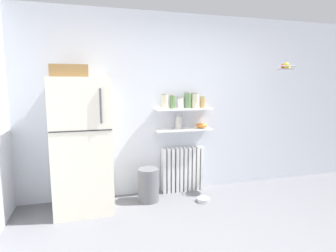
{
  "coord_description": "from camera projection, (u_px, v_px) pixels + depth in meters",
  "views": [
    {
      "loc": [
        -1.23,
        -1.93,
        1.59
      ],
      "look_at": [
        -0.23,
        1.6,
        1.05
      ],
      "focal_mm": 29.95,
      "sensor_mm": 36.0,
      "label": 1
    }
  ],
  "objects": [
    {
      "name": "wall_shelf_upper",
      "position": [
        184.0,
        109.0,
        4.04
      ],
      "size": [
        0.83,
        0.22,
        0.02
      ],
      "primitive_type": "cube",
      "color": "white"
    },
    {
      "name": "storage_jar_0",
      "position": [
        165.0,
        101.0,
        3.95
      ],
      "size": [
        0.1,
        0.1,
        0.21
      ],
      "color": "beige",
      "rests_on": "wall_shelf_upper"
    },
    {
      "name": "radiator",
      "position": [
        183.0,
        169.0,
        4.2
      ],
      "size": [
        0.63,
        0.12,
        0.67
      ],
      "color": "white",
      "rests_on": "ground_plane"
    },
    {
      "name": "back_wall",
      "position": [
        174.0,
        105.0,
        4.16
      ],
      "size": [
        7.04,
        0.1,
        2.6
      ],
      "primitive_type": "cube",
      "color": "silver",
      "rests_on": "ground_plane"
    },
    {
      "name": "storage_jar_3",
      "position": [
        188.0,
        100.0,
        4.04
      ],
      "size": [
        0.1,
        0.1,
        0.24
      ],
      "color": "#5B7F4C",
      "rests_on": "wall_shelf_upper"
    },
    {
      "name": "storage_jar_1",
      "position": [
        172.0,
        102.0,
        3.98
      ],
      "size": [
        0.08,
        0.08,
        0.2
      ],
      "color": "#5B7F4C",
      "rests_on": "wall_shelf_upper"
    },
    {
      "name": "storage_jar_4",
      "position": [
        195.0,
        100.0,
        4.07
      ],
      "size": [
        0.12,
        0.12,
        0.22
      ],
      "color": "beige",
      "rests_on": "wall_shelf_upper"
    },
    {
      "name": "wall_shelf_lower",
      "position": [
        184.0,
        130.0,
        4.09
      ],
      "size": [
        0.83,
        0.22,
        0.02
      ],
      "primitive_type": "cube",
      "color": "white"
    },
    {
      "name": "refrigerator",
      "position": [
        82.0,
        143.0,
        3.51
      ],
      "size": [
        0.7,
        0.68,
        1.82
      ],
      "color": "silver",
      "rests_on": "ground_plane"
    },
    {
      "name": "vase",
      "position": [
        179.0,
        123.0,
        4.05
      ],
      "size": [
        0.1,
        0.1,
        0.19
      ],
      "primitive_type": "cylinder",
      "color": "#B2ADA8",
      "rests_on": "wall_shelf_lower"
    },
    {
      "name": "pet_food_bowl",
      "position": [
        203.0,
        200.0,
        3.85
      ],
      "size": [
        0.17,
        0.17,
        0.05
      ],
      "primitive_type": "cylinder",
      "color": "#B7B7BC",
      "rests_on": "ground_plane"
    },
    {
      "name": "storage_jar_5",
      "position": [
        202.0,
        102.0,
        4.11
      ],
      "size": [
        0.08,
        0.08,
        0.17
      ],
      "color": "tan",
      "rests_on": "wall_shelf_upper"
    },
    {
      "name": "ground_plane",
      "position": [
        219.0,
        241.0,
        2.88
      ],
      "size": [
        7.04,
        7.04,
        0.0
      ],
      "primitive_type": "plane",
      "color": "slate"
    },
    {
      "name": "storage_jar_2",
      "position": [
        180.0,
        103.0,
        4.01
      ],
      "size": [
        0.1,
        0.1,
        0.16
      ],
      "color": "silver",
      "rests_on": "wall_shelf_upper"
    },
    {
      "name": "shelf_bowl",
      "position": [
        201.0,
        126.0,
        4.15
      ],
      "size": [
        0.17,
        0.17,
        0.08
      ],
      "primitive_type": "ellipsoid",
      "color": "orange",
      "rests_on": "wall_shelf_lower"
    },
    {
      "name": "trash_bin",
      "position": [
        148.0,
        185.0,
        3.85
      ],
      "size": [
        0.28,
        0.28,
        0.46
      ],
      "primitive_type": "cylinder",
      "color": "slate",
      "rests_on": "ground_plane"
    },
    {
      "name": "hanging_fruit_basket",
      "position": [
        286.0,
        66.0,
        3.96
      ],
      "size": [
        0.28,
        0.28,
        0.1
      ],
      "color": "#B2B2B7"
    }
  ]
}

